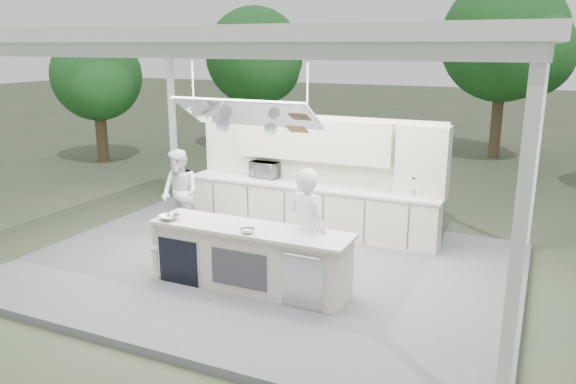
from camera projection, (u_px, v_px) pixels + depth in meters
The scene contains 12 objects.
ground at pixel (266, 271), 9.41m from camera, with size 90.00×90.00×0.00m, color #424C34.
stage_deck at pixel (266, 268), 9.40m from camera, with size 8.00×6.00×0.12m, color #5C5C61.
tent at pixel (264, 42), 8.46m from camera, with size 8.20×6.20×3.86m.
demo_island at pixel (249, 257), 8.39m from camera, with size 3.10×0.79×0.95m.
back_counter at pixel (310, 208), 10.93m from camera, with size 5.08×0.72×0.95m.
back_wall_unit at pixel (336, 159), 10.69m from camera, with size 5.05×0.48×2.25m.
tree_cluster at pixel (404, 58), 17.22m from camera, with size 19.55×9.40×5.85m.
head_chef at pixel (308, 231), 8.14m from camera, with size 0.68×0.45×1.88m, color silver.
sous_chef at pixel (180, 193), 10.66m from camera, with size 0.81×0.63×1.66m, color silver.
toaster_oven at pixel (266, 169), 11.35m from camera, with size 0.59×0.40×0.33m, color silver.
bowl_large at pixel (169, 217), 8.61m from camera, with size 0.31×0.31×0.08m, color #B2B4B9.
bowl_small at pixel (247, 231), 8.00m from camera, with size 0.21×0.21×0.07m, color silver.
Camera 1 is at (4.00, -7.81, 3.67)m, focal length 35.00 mm.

